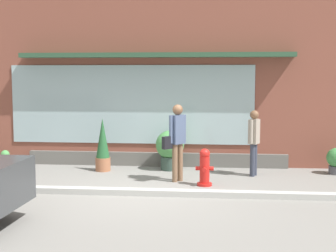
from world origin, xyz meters
name	(u,v)px	position (x,y,z in m)	size (l,w,h in m)	color
ground_plane	(138,192)	(0.00, 0.00, 0.00)	(60.00, 60.00, 0.00)	gray
curb_strip	(137,192)	(0.00, -0.20, 0.06)	(14.00, 0.24, 0.12)	#B2B2AD
storefront	(157,81)	(-0.01, 3.19, 2.24)	(14.00, 0.81, 4.56)	brown
fire_hydrant	(205,168)	(1.34, 0.77, 0.40)	(0.40, 0.36, 0.82)	red
pedestrian_with_handbag	(177,137)	(0.70, 1.12, 1.03)	(0.51, 0.53, 1.75)	brown
pedestrian_passerby	(254,138)	(2.47, 1.93, 0.91)	(0.30, 0.43, 1.57)	#333847
potted_plant_corner_tall	(103,146)	(-1.25, 2.17, 0.64)	(0.38, 0.38, 1.34)	#9E6042
potted_plant_low_front	(5,158)	(-3.98, 2.56, 0.21)	(0.25, 0.25, 0.42)	#4C4C51
potted_plant_by_entrance	(336,160)	(4.50, 2.34, 0.35)	(0.48, 0.48, 0.64)	#4C4C51
potted_plant_doorstep	(170,148)	(0.41, 2.47, 0.57)	(0.72, 0.72, 1.00)	#33473D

